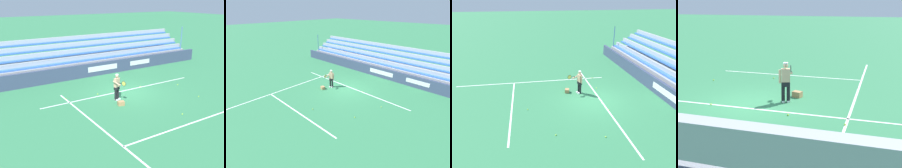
% 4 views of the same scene
% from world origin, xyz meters
% --- Properties ---
extents(ground_plane, '(160.00, 160.00, 0.00)m').
position_xyz_m(ground_plane, '(0.00, 0.00, 0.00)').
color(ground_plane, '#337A4C').
extents(court_baseline_white, '(12.00, 0.10, 0.01)m').
position_xyz_m(court_baseline_white, '(0.00, -0.50, 0.00)').
color(court_baseline_white, white).
rests_on(court_baseline_white, ground).
extents(court_sideline_white, '(0.10, 12.00, 0.01)m').
position_xyz_m(court_sideline_white, '(4.11, 4.00, 0.00)').
color(court_sideline_white, white).
rests_on(court_sideline_white, ground).
extents(court_service_line_white, '(8.22, 0.10, 0.01)m').
position_xyz_m(court_service_line_white, '(0.00, 5.50, 0.00)').
color(court_service_line_white, white).
rests_on(court_service_line_white, ground).
extents(back_wall_sponsor_board, '(23.16, 0.25, 1.10)m').
position_xyz_m(back_wall_sponsor_board, '(-0.01, -4.88, 0.55)').
color(back_wall_sponsor_board, '#384260').
rests_on(back_wall_sponsor_board, ground).
extents(bleacher_stand, '(22.00, 3.20, 3.40)m').
position_xyz_m(bleacher_stand, '(0.00, -7.11, 0.76)').
color(bleacher_stand, '#9EA3A8').
rests_on(bleacher_stand, ground).
extents(tennis_player, '(0.58, 1.07, 1.71)m').
position_xyz_m(tennis_player, '(1.35, 0.70, 0.89)').
color(tennis_player, black).
rests_on(tennis_player, ground).
extents(ball_box_cardboard, '(0.47, 0.40, 0.26)m').
position_xyz_m(ball_box_cardboard, '(1.61, 1.55, 0.13)').
color(ball_box_cardboard, '#A87F51').
rests_on(ball_box_cardboard, ground).
extents(tennis_ball_on_baseline, '(0.07, 0.07, 0.07)m').
position_xyz_m(tennis_ball_on_baseline, '(1.92, -0.82, 0.03)').
color(tennis_ball_on_baseline, '#CCE533').
rests_on(tennis_ball_on_baseline, ground).
extents(tennis_ball_by_box, '(0.07, 0.07, 0.07)m').
position_xyz_m(tennis_ball_by_box, '(-1.50, -0.56, 0.03)').
color(tennis_ball_by_box, '#CCE533').
rests_on(tennis_ball_by_box, ground).
extents(tennis_ball_far_left, '(0.07, 0.07, 0.07)m').
position_xyz_m(tennis_ball_far_left, '(-4.14, 0.60, 0.03)').
color(tennis_ball_far_left, '#CCE533').
rests_on(tennis_ball_far_left, ground).
extents(tennis_ball_midcourt, '(0.07, 0.07, 0.07)m').
position_xyz_m(tennis_ball_midcourt, '(-0.58, 4.49, 0.03)').
color(tennis_ball_midcourt, '#CCE533').
rests_on(tennis_ball_midcourt, ground).
extents(tennis_ball_toward_net, '(0.07, 0.07, 0.07)m').
position_xyz_m(tennis_ball_toward_net, '(-3.54, 3.10, 0.03)').
color(tennis_ball_toward_net, '#CCE533').
rests_on(tennis_ball_toward_net, ground).
extents(tennis_ball_stray_back, '(0.07, 0.07, 0.07)m').
position_xyz_m(tennis_ball_stray_back, '(4.09, -1.15, 0.03)').
color(tennis_ball_stray_back, '#CCE533').
rests_on(tennis_ball_stray_back, ground).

